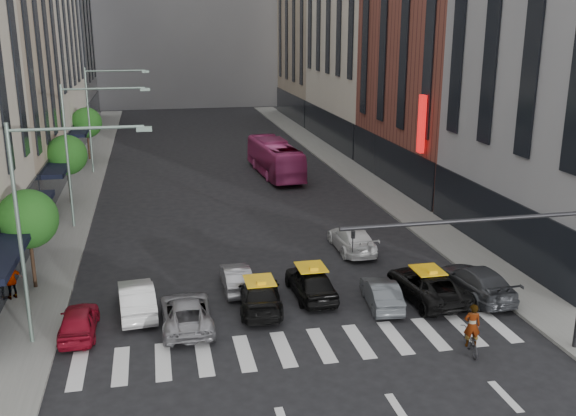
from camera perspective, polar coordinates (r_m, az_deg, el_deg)
ground at (r=25.51m, az=2.55°, el=-13.76°), size 160.00×160.00×0.00m
sidewalk_left at (r=53.24m, az=-17.92°, el=1.56°), size 3.00×96.00×0.15m
sidewalk_right at (r=55.64m, az=6.32°, el=2.85°), size 3.00×96.00×0.15m
building_left_d at (r=87.17m, az=-20.33°, el=16.62°), size 8.00×18.00×30.00m
building_right_b at (r=53.45m, az=13.65°, el=15.96°), size 8.00×18.00×26.00m
building_right_d at (r=89.34m, az=2.84°, el=16.87°), size 8.00×18.00×28.00m
tree_near at (r=33.24m, az=-22.12°, el=-0.92°), size 2.88×2.88×4.95m
tree_mid at (r=48.64m, az=-19.07°, el=4.47°), size 2.88×2.88×4.95m
tree_far at (r=64.33m, az=-17.47°, el=7.25°), size 2.88×2.88×4.95m
streetlamp_near at (r=26.65m, az=-21.01°, el=0.23°), size 5.38×0.25×9.00m
streetlamp_mid at (r=42.18m, az=-17.88°, el=6.03°), size 5.38×0.25×9.00m
streetlamp_far at (r=57.97m, az=-16.42°, el=8.69°), size 5.38×0.25×9.00m
traffic_signal at (r=25.73m, az=20.12°, el=-3.56°), size 10.10×0.20×6.00m
liberty_sign at (r=45.74m, az=11.79°, el=7.32°), size 0.30×0.70×4.00m
car_red at (r=28.80m, az=-18.13°, el=-9.52°), size 1.52×3.76×1.28m
car_white_front at (r=30.08m, az=-13.31°, el=-7.82°), size 1.89×4.51×1.45m
car_silver at (r=28.49m, az=-9.02°, el=-9.13°), size 2.19×4.71×1.30m
taxi_left at (r=29.78m, az=-2.53°, el=-7.72°), size 2.37×4.88×1.37m
taxi_center at (r=31.00m, az=2.05°, el=-6.60°), size 1.92×4.46×1.50m
car_grey_mid at (r=30.35m, az=8.31°, el=-7.52°), size 1.79×3.96×1.26m
taxi_right at (r=31.46m, az=12.25°, el=-6.67°), size 2.74×5.34×1.44m
car_grey_curb at (r=32.40m, az=16.38°, el=-6.26°), size 2.28×5.16×1.47m
car_row2_left at (r=31.92m, az=-4.61°, el=-6.20°), size 1.33×3.77×1.24m
car_row2_right at (r=37.28m, az=5.72°, el=-2.77°), size 2.01×4.86×1.41m
bus at (r=55.57m, az=-1.18°, el=4.44°), size 3.22×10.97×3.02m
motorcycle at (r=27.17m, az=15.93°, el=-11.30°), size 1.02×1.91×0.96m
rider at (r=26.58m, az=16.16°, el=-8.63°), size 0.75×0.57×1.83m
pedestrian_far at (r=33.04m, az=-23.38°, el=-5.94°), size 1.13×0.95×1.81m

